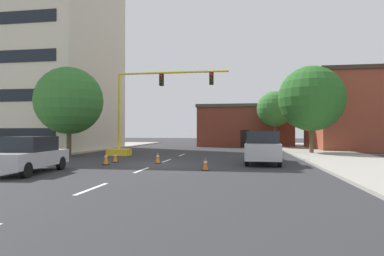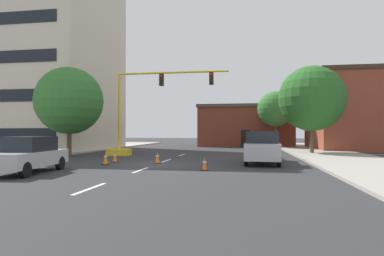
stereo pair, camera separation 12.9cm
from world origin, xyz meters
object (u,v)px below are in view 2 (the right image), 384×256
at_px(tree_right_far, 275,109).
at_px(traffic_cone_roadside_d, 115,157).
at_px(tree_right_mid, 312,99).
at_px(tree_left_near, 69,101).
at_px(traffic_cone_roadside_c, 157,158).
at_px(traffic_signal_gantry, 134,128).
at_px(traffic_cone_roadside_b, 105,158).
at_px(pickup_truck_silver, 262,148).
at_px(sedan_silver_near_left, 28,154).
at_px(traffic_cone_roadside_a, 205,164).

xyz_separation_m(tree_right_far, traffic_cone_roadside_d, (-11.81, -19.42, -4.29)).
xyz_separation_m(tree_right_mid, tree_left_near, (-19.61, -5.68, -0.43)).
bearing_deg(tree_right_mid, traffic_cone_roadside_c, -137.77).
bearing_deg(traffic_signal_gantry, tree_right_mid, 15.57).
xyz_separation_m(traffic_cone_roadside_b, traffic_cone_roadside_c, (2.81, 1.37, -0.04)).
relative_size(traffic_cone_roadside_b, traffic_cone_roadside_d, 1.12).
height_order(tree_right_mid, tree_right_far, tree_right_mid).
xyz_separation_m(traffic_cone_roadside_b, traffic_cone_roadside_d, (-0.12, 1.69, -0.04)).
relative_size(traffic_signal_gantry, traffic_cone_roadside_c, 14.19).
height_order(traffic_signal_gantry, pickup_truck_silver, traffic_signal_gantry).
bearing_deg(pickup_truck_silver, traffic_cone_roadside_b, -165.71).
distance_m(traffic_cone_roadside_c, traffic_cone_roadside_d, 2.95).
bearing_deg(traffic_cone_roadside_b, tree_right_far, 61.03).
distance_m(tree_right_far, sedan_silver_near_left, 29.04).
relative_size(tree_right_mid, tree_right_far, 1.15).
bearing_deg(traffic_cone_roadside_d, tree_right_mid, 34.82).
relative_size(tree_right_far, sedan_silver_near_left, 1.46).
xyz_separation_m(sedan_silver_near_left, traffic_cone_roadside_d, (1.88, 5.91, -0.54)).
xyz_separation_m(tree_left_near, sedan_silver_near_left, (3.68, -10.00, -3.55)).
bearing_deg(traffic_cone_roadside_c, traffic_cone_roadside_a, -43.95).
xyz_separation_m(tree_right_far, pickup_truck_silver, (-2.44, -18.76, -3.66)).
distance_m(traffic_signal_gantry, traffic_cone_roadside_c, 7.26).
xyz_separation_m(tree_left_near, traffic_cone_roadside_c, (8.49, -4.40, -4.10)).
relative_size(traffic_cone_roadside_b, traffic_cone_roadside_c, 1.12).
bearing_deg(traffic_cone_roadside_a, sedan_silver_near_left, -163.89).
bearing_deg(sedan_silver_near_left, traffic_cone_roadside_c, 49.30).
bearing_deg(traffic_cone_roadside_b, traffic_cone_roadside_d, 94.06).
relative_size(tree_right_mid, traffic_cone_roadside_d, 11.01).
distance_m(tree_right_mid, traffic_cone_roadside_b, 18.58).
bearing_deg(traffic_cone_roadside_d, sedan_silver_near_left, -107.66).
bearing_deg(tree_left_near, traffic_signal_gantry, 17.94).
bearing_deg(traffic_signal_gantry, traffic_cone_roadside_b, -83.77).
height_order(traffic_signal_gantry, traffic_cone_roadside_d, traffic_signal_gantry).
distance_m(tree_right_mid, tree_right_far, 9.91).
relative_size(traffic_signal_gantry, traffic_cone_roadside_d, 14.17).
distance_m(tree_left_near, tree_right_far, 23.18).
bearing_deg(traffic_signal_gantry, traffic_cone_roadside_d, -83.13).
distance_m(tree_right_mid, tree_left_near, 20.42).
bearing_deg(traffic_cone_roadside_b, traffic_cone_roadside_a, -16.80).
height_order(tree_right_far, traffic_cone_roadside_d, tree_right_far).
bearing_deg(tree_right_mid, traffic_cone_roadside_d, -145.18).
bearing_deg(tree_right_far, tree_right_mid, -76.99).
height_order(pickup_truck_silver, traffic_cone_roadside_b, pickup_truck_silver).
bearing_deg(pickup_truck_silver, tree_right_mid, 62.84).
xyz_separation_m(traffic_signal_gantry, traffic_cone_roadside_c, (3.61, -5.98, -1.95)).
bearing_deg(pickup_truck_silver, traffic_cone_roadside_c, -171.34).
height_order(tree_right_mid, pickup_truck_silver, tree_right_mid).
bearing_deg(sedan_silver_near_left, tree_right_far, 61.61).
bearing_deg(sedan_silver_near_left, tree_left_near, 110.21).
relative_size(tree_left_near, traffic_cone_roadside_b, 9.06).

